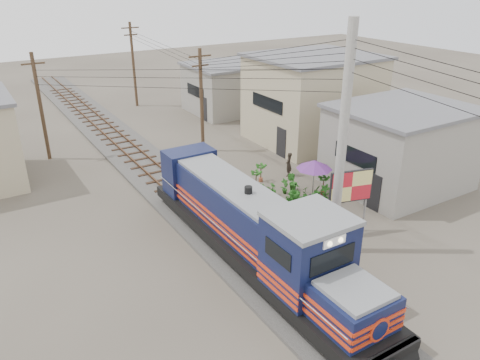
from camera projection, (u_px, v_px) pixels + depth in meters
ground at (261, 269)px, 19.74m from camera, size 120.00×120.00×0.00m
ballast at (167, 184)px, 27.50m from camera, size 3.60×70.00×0.16m
track at (166, 181)px, 27.43m from camera, size 1.15×70.00×0.12m
locomotive at (255, 230)px, 19.48m from camera, size 2.74×14.92×3.70m
utility_pole_main at (342, 146)px, 18.99m from camera, size 0.40×0.40×10.00m
wooden_pole_mid at (201, 99)px, 31.30m from camera, size 1.60×0.24×7.00m
wooden_pole_far at (133, 63)px, 42.24m from camera, size 1.60×0.24×7.50m
wooden_pole_left at (40, 105)px, 29.87m from camera, size 1.60×0.24×7.00m
power_lines at (166, 58)px, 23.21m from camera, size 9.65×19.00×3.30m
shophouse_front at (400, 147)px, 26.62m from camera, size 7.35×6.30×4.70m
shophouse_mid at (313, 98)px, 33.80m from camera, size 8.40×7.35×6.20m
shophouse_back at (226, 88)px, 41.27m from camera, size 6.30×6.30×4.20m
billboard at (351, 188)px, 21.44m from camera, size 2.07×0.67×3.26m
market_umbrella at (314, 165)px, 25.28m from camera, size 2.12×2.12×2.19m
vendor at (289, 164)px, 28.45m from camera, size 0.65×0.62×1.50m
plant_nursery at (296, 194)px, 25.30m from camera, size 3.35×3.37×1.14m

